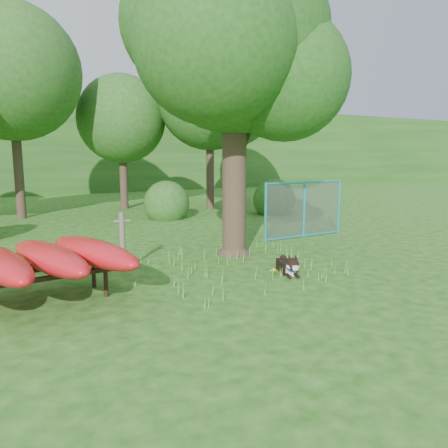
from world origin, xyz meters
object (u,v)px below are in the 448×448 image
oak_tree (232,49)px  kayak_rack (25,261)px  husky_dog (288,266)px  fence_section (304,209)px

oak_tree → kayak_rack: size_ratio=2.12×
oak_tree → husky_dog: oak_tree is taller
kayak_rack → husky_dog: bearing=-12.3°
oak_tree → fence_section: oak_tree is taller
kayak_rack → fence_section: (8.01, 2.48, 0.10)m
kayak_rack → husky_dog: kayak_rack is taller
oak_tree → kayak_rack: 6.69m
oak_tree → fence_section: (3.07, 0.89, -4.12)m
oak_tree → fence_section: 5.22m
fence_section → oak_tree: bearing=-164.3°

